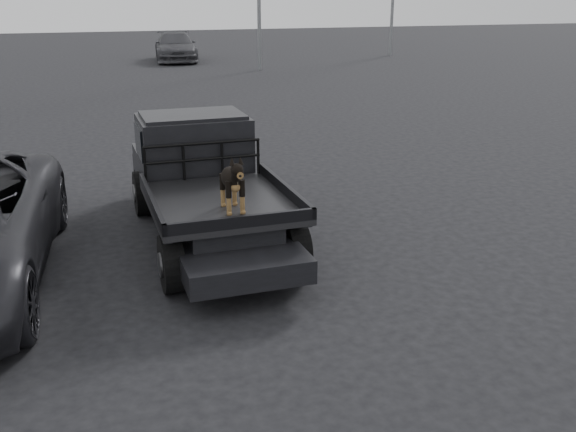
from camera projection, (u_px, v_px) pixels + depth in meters
name	position (u px, v px, depth m)	size (l,w,h in m)	color
ground	(235.00, 305.00, 7.91)	(120.00, 120.00, 0.00)	black
flatbed_ute	(208.00, 210.00, 9.90)	(2.00, 5.40, 0.92)	black
ute_cab	(193.00, 140.00, 10.45)	(1.72, 1.30, 0.88)	black
headache_rack	(203.00, 161.00, 9.84)	(1.80, 0.08, 0.55)	black
dog	(232.00, 183.00, 8.37)	(0.32, 0.60, 0.74)	black
distant_car_b	(175.00, 47.00, 35.53)	(2.17, 5.34, 1.55)	#414146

